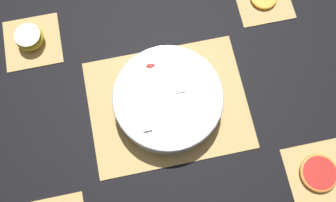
% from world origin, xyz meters
% --- Properties ---
extents(ground_plane, '(6.00, 6.00, 0.00)m').
position_xyz_m(ground_plane, '(0.00, 0.00, 0.00)').
color(ground_plane, black).
extents(bamboo_mat_center, '(0.44, 0.34, 0.01)m').
position_xyz_m(bamboo_mat_center, '(0.00, 0.00, 0.00)').
color(bamboo_mat_center, tan).
rests_on(bamboo_mat_center, ground_plane).
extents(coaster_mat_near_right, '(0.16, 0.16, 0.01)m').
position_xyz_m(coaster_mat_near_right, '(0.35, -0.27, 0.00)').
color(coaster_mat_near_right, tan).
rests_on(coaster_mat_near_right, ground_plane).
extents(coaster_mat_far_left, '(0.16, 0.16, 0.01)m').
position_xyz_m(coaster_mat_far_left, '(-0.35, 0.27, 0.00)').
color(coaster_mat_far_left, tan).
rests_on(coaster_mat_far_left, ground_plane).
extents(fruit_salad_bowl, '(0.30, 0.30, 0.08)m').
position_xyz_m(fruit_salad_bowl, '(-0.00, 0.00, 0.05)').
color(fruit_salad_bowl, silver).
rests_on(fruit_salad_bowl, bamboo_mat_center).
extents(apple_half, '(0.08, 0.08, 0.04)m').
position_xyz_m(apple_half, '(0.35, -0.27, 0.03)').
color(apple_half, gold).
rests_on(apple_half, coaster_mat_near_right).
extents(grapefruit_slice, '(0.10, 0.10, 0.01)m').
position_xyz_m(grapefruit_slice, '(-0.35, 0.27, 0.01)').
color(grapefruit_slice, '#B2231E').
rests_on(grapefruit_slice, coaster_mat_far_left).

